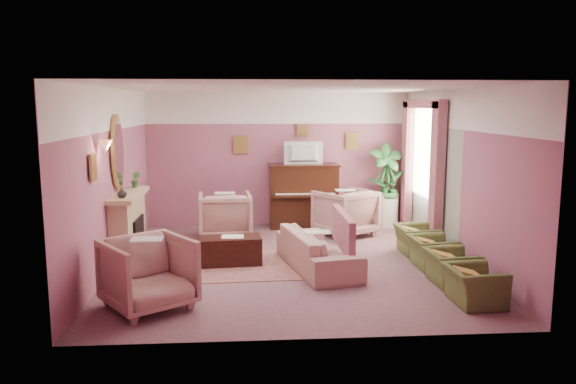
{
  "coord_description": "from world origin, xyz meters",
  "views": [
    {
      "loc": [
        -0.65,
        -8.8,
        2.55
      ],
      "look_at": [
        0.01,
        0.4,
        1.11
      ],
      "focal_mm": 35.0,
      "sensor_mm": 36.0,
      "label": 1
    }
  ],
  "objects": [
    {
      "name": "mantel_vase",
      "position": [
        -2.55,
        -0.3,
        1.23
      ],
      "size": [
        0.16,
        0.16,
        0.16
      ],
      "primitive_type": "imported",
      "color": "white",
      "rests_on": "mantel_shelf"
    },
    {
      "name": "print_back_mid",
      "position": [
        0.5,
        2.96,
        2.0
      ],
      "size": [
        0.22,
        0.03,
        0.26
      ],
      "primitive_type": "cube",
      "color": "#AF9A48",
      "rests_on": "wall_back"
    },
    {
      "name": "olive_chair_b",
      "position": [
        2.23,
        -1.23,
        0.33
      ],
      "size": [
        0.53,
        0.75,
        0.65
      ],
      "primitive_type": "imported",
      "color": "#51602D",
      "rests_on": "floor"
    },
    {
      "name": "ceiling",
      "position": [
        0.0,
        0.0,
        2.8
      ],
      "size": [
        5.5,
        6.0,
        0.01
      ],
      "primitive_type": "cube",
      "color": "white",
      "rests_on": "wall_back"
    },
    {
      "name": "pelmet",
      "position": [
        2.62,
        1.55,
        2.56
      ],
      "size": [
        0.16,
        2.2,
        0.16
      ],
      "primitive_type": "cube",
      "color": "#A25968",
      "rests_on": "wall_right"
    },
    {
      "name": "television",
      "position": [
        0.5,
        2.63,
        1.6
      ],
      "size": [
        0.8,
        0.12,
        0.48
      ],
      "primitive_type": "imported",
      "color": "black",
      "rests_on": "piano"
    },
    {
      "name": "area_rug",
      "position": [
        -0.84,
        -0.07,
        0.01
      ],
      "size": [
        2.57,
        1.9,
        0.01
      ],
      "primitive_type": "cube",
      "rotation": [
        0.0,
        0.0,
        0.04
      ],
      "color": "#955754",
      "rests_on": "floor"
    },
    {
      "name": "palm_pot",
      "position": [
        2.22,
        2.55,
        0.17
      ],
      "size": [
        0.34,
        0.34,
        0.34
      ],
      "primitive_type": "cylinder",
      "color": "brown",
      "rests_on": "floor"
    },
    {
      "name": "mantel_plant",
      "position": [
        -2.55,
        0.75,
        1.29
      ],
      "size": [
        0.16,
        0.16,
        0.28
      ],
      "primitive_type": "imported",
      "color": "#2D6F33",
      "rests_on": "mantel_shelf"
    },
    {
      "name": "side_plant_big",
      "position": [
        2.23,
        2.62,
        0.87
      ],
      "size": [
        0.3,
        0.3,
        0.34
      ],
      "primitive_type": "imported",
      "color": "#2D6F33",
      "rests_on": "side_table"
    },
    {
      "name": "mirror_frame",
      "position": [
        -2.7,
        0.2,
        1.8
      ],
      "size": [
        0.04,
        0.72,
        1.2
      ],
      "primitive_type": "ellipsoid",
      "color": "#AF9A48",
      "rests_on": "wall_left"
    },
    {
      "name": "palm_plant",
      "position": [
        2.22,
        2.55,
        1.06
      ],
      "size": [
        0.76,
        0.76,
        1.44
      ],
      "primitive_type": "imported",
      "color": "#2D6F33",
      "rests_on": "palm_pot"
    },
    {
      "name": "side_plant_small",
      "position": [
        2.35,
        2.52,
        0.84
      ],
      "size": [
        0.16,
        0.16,
        0.28
      ],
      "primitive_type": "imported",
      "color": "#2D6F33",
      "rests_on": "side_table"
    },
    {
      "name": "wall_left",
      "position": [
        -2.75,
        0.0,
        1.4
      ],
      "size": [
        0.02,
        6.0,
        2.8
      ],
      "primitive_type": "cube",
      "color": "#814D6E",
      "rests_on": "floor"
    },
    {
      "name": "print_back_right",
      "position": [
        1.55,
        2.96,
        1.78
      ],
      "size": [
        0.26,
        0.03,
        0.34
      ],
      "primitive_type": "cube",
      "color": "#AF9A48",
      "rests_on": "wall_back"
    },
    {
      "name": "wall_front",
      "position": [
        0.0,
        -3.0,
        1.4
      ],
      "size": [
        5.5,
        0.02,
        2.8
      ],
      "primitive_type": "cube",
      "color": "#814D6E",
      "rests_on": "floor"
    },
    {
      "name": "fireplace_inset",
      "position": [
        -2.49,
        0.2,
        0.4
      ],
      "size": [
        0.18,
        0.72,
        0.68
      ],
      "primitive_type": "cube",
      "color": "black",
      "rests_on": "floor"
    },
    {
      "name": "floor",
      "position": [
        0.0,
        0.0,
        0.0
      ],
      "size": [
        5.5,
        6.0,
        0.01
      ],
      "primitive_type": "cube",
      "color": "#7B535C",
      "rests_on": "ground"
    },
    {
      "name": "curtain_right",
      "position": [
        2.62,
        2.47,
        1.3
      ],
      "size": [
        0.16,
        0.34,
        2.6
      ],
      "primitive_type": "cube",
      "color": "#A25968",
      "rests_on": "floor"
    },
    {
      "name": "wall_right",
      "position": [
        2.75,
        0.0,
        1.4
      ],
      "size": [
        0.02,
        6.0,
        2.8
      ],
      "primitive_type": "cube",
      "color": "#814D6E",
      "rests_on": "floor"
    },
    {
      "name": "sofa",
      "position": [
        0.43,
        -0.34,
        0.41
      ],
      "size": [
        0.68,
        2.04,
        0.82
      ],
      "primitive_type": "imported",
      "color": "tan",
      "rests_on": "floor"
    },
    {
      "name": "fire_ember",
      "position": [
        -2.45,
        0.2,
        0.22
      ],
      "size": [
        0.06,
        0.54,
        0.1
      ],
      "primitive_type": "cube",
      "color": "#FF3D23",
      "rests_on": "floor"
    },
    {
      "name": "picture_rail_band",
      "position": [
        0.0,
        2.99,
        2.47
      ],
      "size": [
        5.5,
        0.01,
        0.65
      ],
      "primitive_type": "cube",
      "color": "white",
      "rests_on": "wall_back"
    },
    {
      "name": "floral_armchair_front",
      "position": [
        -1.91,
        -1.93,
        0.5
      ],
      "size": [
        0.97,
        0.97,
        1.01
      ],
      "primitive_type": "imported",
      "color": "tan",
      "rests_on": "floor"
    },
    {
      "name": "fireplace_surround",
      "position": [
        -2.59,
        0.2,
        0.55
      ],
      "size": [
        0.3,
        1.4,
        1.1
      ],
      "primitive_type": "cube",
      "color": "tan",
      "rests_on": "floor"
    },
    {
      "name": "mirror_glass",
      "position": [
        -2.67,
        0.2,
        1.8
      ],
      "size": [
        0.01,
        0.6,
        1.06
      ],
      "primitive_type": "ellipsoid",
      "color": "white",
      "rests_on": "wall_left"
    },
    {
      "name": "window_blind",
      "position": [
        2.7,
        1.55,
        1.7
      ],
      "size": [
        0.03,
        1.4,
        1.8
      ],
      "primitive_type": "cube",
      "color": "beige",
      "rests_on": "wall_right"
    },
    {
      "name": "olive_chair_d",
      "position": [
        2.23,
        0.41,
        0.33
      ],
      "size": [
        0.53,
        0.75,
        0.65
      ],
      "primitive_type": "imported",
      "color": "#51602D",
      "rests_on": "floor"
    },
    {
      "name": "olive_chair_c",
      "position": [
        2.23,
        -0.41,
        0.33
      ],
      "size": [
        0.53,
        0.75,
        0.65
      ],
      "primitive_type": "imported",
      "color": "#51602D",
      "rests_on": "floor"
    },
    {
      "name": "piano_keys",
      "position": [
        0.5,
        2.33,
        0.76
      ],
      "size": [
        1.2,
        0.08,
        0.02
      ],
      "primitive_type": "cube",
      "color": "#FFEFCE",
      "rests_on": "piano"
    },
    {
      "name": "hearth",
      "position": [
        -2.39,
        0.2,
        0.01
      ],
      "size": [
        0.55,
        1.5,
        0.02
      ],
      "primitive_type": "cube",
      "color": "tan",
      "rests_on": "floor"
    },
    {
      "name": "sofa_throw",
      "position": [
        0.83,
        -0.34,
        0.6
      ],
      "size": [
        0.1,
        1.55,
        0.57
      ],
      "primitive_type": "cube",
      "color": "#A25968",
      "rests_on": "sofa"
    },
    {
      "name": "sconce_shade",
      "position": [
        -2.62,
        -0.85,
        1.98
      ],
      "size": [
        0.2,
        0.2,
        0.16
      ],
      "primitive_type": "cone",
      "color": "#EC8D61",
      "rests_on": "wall_left"
    },
    {
      "name": "print_back_left",
      "position": [
        -0.8,
        2.96,
        1.72
      ],
      "size": [
        0.3,
        0.03,
        0.38
      ],
      "primitive_type": "cube",
      "color": "#AF9A48",
      "rests_on": "wall_back"
    },
    {
      "name": "stripe_panel",
      "position": [
        2.73,
        1.3,
        1.07
      ],
      "size": [
        0.01,
        3.0,
        2.15
      ],
      "primitive_type": "cube",
      "color": "#9DA597",
      "rests_on": "wall_right"
    },
    {
      "name": "coffee_table",
      "position": [
        -0.96,
        0.0,
        0.23
      ],
      "size": [
        1.04,
        0.59,
        0.45
      ],
      "primitive_type": "cube",
      "rotation": [
        0.0,
        0.0,
        0.09
      ],
      "color": "black",
      "rests_on": "floor"
    },
    {
      "name": "piano_keyshelf",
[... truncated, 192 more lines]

